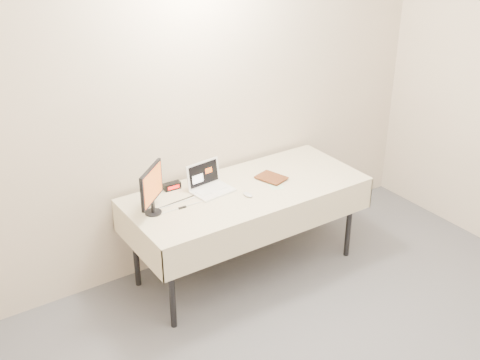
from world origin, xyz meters
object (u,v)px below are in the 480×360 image
monitor (152,187)px  laptop (209,184)px  table (247,196)px  book (265,170)px

monitor → laptop: bearing=-32.1°
laptop → monitor: monitor is taller
table → laptop: size_ratio=5.78×
table → monitor: bearing=176.1°
monitor → book: bearing=-45.2°
monitor → book: size_ratio=1.59×
table → book: size_ratio=8.37×
table → laptop: 0.31m
laptop → monitor: 0.54m
table → book: bearing=0.6°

